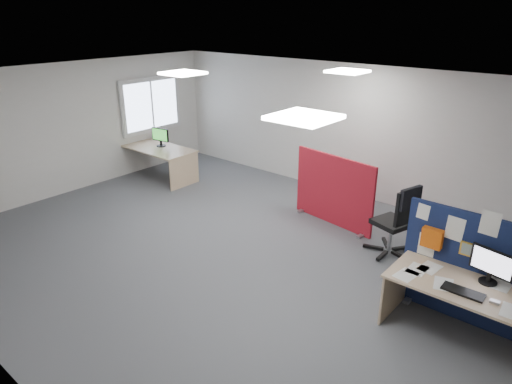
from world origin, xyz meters
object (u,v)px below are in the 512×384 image
Objects in this scene: red_divider at (334,191)px; monitor_second at (160,136)px; monitor_main at (491,265)px; main_desk at (473,299)px; second_desk at (160,154)px; office_chair at (399,217)px; navy_divider at (474,270)px.

red_divider reaches higher than monitor_second.
monitor_main is 3.39m from red_divider.
red_divider is at bearing 149.11° from main_desk.
main_desk is 1.10× the size of red_divider.
main_desk is 7.38m from second_desk.
office_chair is (5.76, 0.04, 0.12)m from second_desk.
navy_divider reaches higher than office_chair.
monitor_main is 1.03× the size of monitor_second.
navy_divider is 1.48× the size of office_chair.
navy_divider is 7.26m from monitor_second.
navy_divider is 1.03× the size of red_divider.
main_desk is 1.57× the size of office_chair.
second_desk is (-7.34, 1.12, -0.41)m from monitor_main.
monitor_main is at bearing -19.37° from office_chair.
monitor_second is at bearing -177.63° from monitor_main.
red_divider is at bearing 164.03° from monitor_main.
monitor_second is 5.81m from office_chair.
main_desk is at bearing -19.24° from monitor_second.
monitor_second reaches higher than main_desk.
office_chair reaches higher than monitor_main.
navy_divider is 3.77× the size of monitor_second.
red_divider is 1.43× the size of office_chair.
monitor_second is (-0.05, 0.08, 0.40)m from second_desk.
navy_divider is 3.12m from red_divider.
red_divider reaches higher than main_desk.
main_desk is at bearing -70.99° from navy_divider.
monitor_second reaches higher than second_desk.
navy_divider is at bearing 109.01° from main_desk.
red_divider is 4.42m from monitor_second.
red_divider reaches higher than office_chair.
main_desk is 7.45m from monitor_second.
red_divider is (-2.79, 1.39, -0.10)m from navy_divider.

